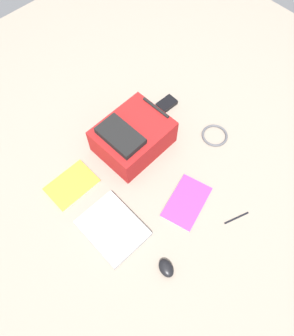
{
  "coord_description": "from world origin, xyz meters",
  "views": [
    {
      "loc": [
        0.55,
        -0.57,
        1.59
      ],
      "look_at": [
        -0.05,
        0.0,
        0.02
      ],
      "focal_mm": 35.15,
      "sensor_mm": 36.0,
      "label": 1
    }
  ],
  "objects_px": {
    "book_red": "(72,185)",
    "power_brick": "(167,104)",
    "laptop": "(113,228)",
    "pen_black": "(237,218)",
    "book_blue": "(187,202)",
    "computer_mouse": "(166,268)",
    "cable_coil": "(215,135)",
    "backpack": "(132,137)"
  },
  "relations": [
    {
      "from": "computer_mouse",
      "to": "pen_black",
      "type": "distance_m",
      "value": 0.44
    },
    {
      "from": "laptop",
      "to": "backpack",
      "type": "bearing_deg",
      "value": 125.86
    },
    {
      "from": "power_brick",
      "to": "computer_mouse",
      "type": "bearing_deg",
      "value": -45.36
    },
    {
      "from": "book_red",
      "to": "computer_mouse",
      "type": "xyz_separation_m",
      "value": [
        0.65,
        0.06,
        0.01
      ]
    },
    {
      "from": "backpack",
      "to": "cable_coil",
      "type": "height_order",
      "value": "backpack"
    },
    {
      "from": "book_red",
      "to": "book_blue",
      "type": "bearing_deg",
      "value": 37.1
    },
    {
      "from": "cable_coil",
      "to": "power_brick",
      "type": "bearing_deg",
      "value": -173.17
    },
    {
      "from": "book_red",
      "to": "pen_black",
      "type": "xyz_separation_m",
      "value": [
        0.72,
        0.49,
        -0.0
      ]
    },
    {
      "from": "backpack",
      "to": "laptop",
      "type": "bearing_deg",
      "value": -54.14
    },
    {
      "from": "laptop",
      "to": "book_blue",
      "type": "relative_size",
      "value": 1.02
    },
    {
      "from": "backpack",
      "to": "book_red",
      "type": "relative_size",
      "value": 1.55
    },
    {
      "from": "book_blue",
      "to": "book_red",
      "type": "xyz_separation_m",
      "value": [
        -0.49,
        -0.37,
        -0.0
      ]
    },
    {
      "from": "backpack",
      "to": "cable_coil",
      "type": "relative_size",
      "value": 2.65
    },
    {
      "from": "cable_coil",
      "to": "pen_black",
      "type": "distance_m",
      "value": 0.5
    },
    {
      "from": "laptop",
      "to": "pen_black",
      "type": "distance_m",
      "value": 0.62
    },
    {
      "from": "book_blue",
      "to": "book_red",
      "type": "relative_size",
      "value": 1.2
    },
    {
      "from": "book_red",
      "to": "power_brick",
      "type": "distance_m",
      "value": 0.75
    },
    {
      "from": "book_blue",
      "to": "power_brick",
      "type": "height_order",
      "value": "power_brick"
    },
    {
      "from": "computer_mouse",
      "to": "cable_coil",
      "type": "bearing_deg",
      "value": -141.0
    },
    {
      "from": "book_blue",
      "to": "book_red",
      "type": "distance_m",
      "value": 0.61
    },
    {
      "from": "power_brick",
      "to": "pen_black",
      "type": "xyz_separation_m",
      "value": [
        0.75,
        -0.25,
        -0.01
      ]
    },
    {
      "from": "book_red",
      "to": "pen_black",
      "type": "relative_size",
      "value": 1.82
    },
    {
      "from": "cable_coil",
      "to": "pen_black",
      "type": "xyz_separation_m",
      "value": [
        0.4,
        -0.29,
        -0.0
      ]
    },
    {
      "from": "backpack",
      "to": "book_red",
      "type": "height_order",
      "value": "backpack"
    },
    {
      "from": "book_red",
      "to": "power_brick",
      "type": "xyz_separation_m",
      "value": [
        -0.03,
        0.75,
        0.01
      ]
    },
    {
      "from": "cable_coil",
      "to": "pen_black",
      "type": "height_order",
      "value": "cable_coil"
    },
    {
      "from": "book_red",
      "to": "computer_mouse",
      "type": "relative_size",
      "value": 2.8
    },
    {
      "from": "laptop",
      "to": "pen_black",
      "type": "bearing_deg",
      "value": 51.63
    },
    {
      "from": "laptop",
      "to": "computer_mouse",
      "type": "relative_size",
      "value": 3.45
    },
    {
      "from": "backpack",
      "to": "computer_mouse",
      "type": "xyz_separation_m",
      "value": [
        0.61,
        -0.35,
        -0.07
      ]
    },
    {
      "from": "book_blue",
      "to": "book_red",
      "type": "bearing_deg",
      "value": -142.9
    },
    {
      "from": "laptop",
      "to": "computer_mouse",
      "type": "distance_m",
      "value": 0.32
    },
    {
      "from": "book_blue",
      "to": "backpack",
      "type": "bearing_deg",
      "value": 175.45
    },
    {
      "from": "backpack",
      "to": "book_blue",
      "type": "height_order",
      "value": "backpack"
    },
    {
      "from": "power_brick",
      "to": "pen_black",
      "type": "distance_m",
      "value": 0.79
    },
    {
      "from": "book_blue",
      "to": "computer_mouse",
      "type": "height_order",
      "value": "computer_mouse"
    },
    {
      "from": "backpack",
      "to": "laptop",
      "type": "height_order",
      "value": "backpack"
    },
    {
      "from": "book_red",
      "to": "cable_coil",
      "type": "distance_m",
      "value": 0.85
    },
    {
      "from": "computer_mouse",
      "to": "cable_coil",
      "type": "xyz_separation_m",
      "value": [
        -0.33,
        0.73,
        -0.01
      ]
    },
    {
      "from": "laptop",
      "to": "cable_coil",
      "type": "relative_size",
      "value": 2.1
    },
    {
      "from": "book_red",
      "to": "pen_black",
      "type": "bearing_deg",
      "value": 34.49
    },
    {
      "from": "laptop",
      "to": "book_blue",
      "type": "bearing_deg",
      "value": 66.65
    }
  ]
}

